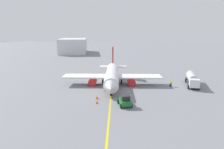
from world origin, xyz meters
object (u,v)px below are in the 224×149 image
(airplane, at_px, (112,76))
(refueling_worker, at_px, (171,83))
(safety_cone_nose, at_px, (97,97))
(safety_cone_wingtip, at_px, (97,102))
(fuel_tanker, at_px, (192,79))
(pushback_tug, at_px, (125,101))

(airplane, distance_m, refueling_worker, 15.60)
(airplane, xyz_separation_m, safety_cone_nose, (12.21, 0.83, -2.20))
(refueling_worker, distance_m, safety_cone_nose, 21.27)
(refueling_worker, xyz_separation_m, safety_cone_nose, (15.77, -14.26, -0.48))
(safety_cone_nose, relative_size, safety_cone_wingtip, 1.09)
(fuel_tanker, relative_size, refueling_worker, 6.62)
(airplane, height_order, refueling_worker, airplane)
(fuel_tanker, xyz_separation_m, refueling_worker, (3.21, -5.32, -0.91))
(fuel_tanker, distance_m, safety_cone_nose, 27.31)
(safety_cone_wingtip, bearing_deg, pushback_tug, 96.10)
(airplane, xyz_separation_m, refueling_worker, (-3.56, 15.09, -1.73))
(fuel_tanker, height_order, safety_cone_nose, fuel_tanker)
(fuel_tanker, bearing_deg, safety_cone_nose, -45.88)
(fuel_tanker, bearing_deg, airplane, -71.64)
(refueling_worker, height_order, safety_cone_nose, refueling_worker)
(fuel_tanker, xyz_separation_m, safety_cone_wingtip, (21.59, -18.50, -1.42))
(airplane, relative_size, pushback_tug, 6.75)
(refueling_worker, distance_m, safety_cone_wingtip, 22.63)
(pushback_tug, bearing_deg, refueling_worker, 157.16)
(pushback_tug, bearing_deg, safety_cone_wingtip, -83.90)
(airplane, distance_m, safety_cone_wingtip, 15.11)
(pushback_tug, relative_size, safety_cone_nose, 5.96)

